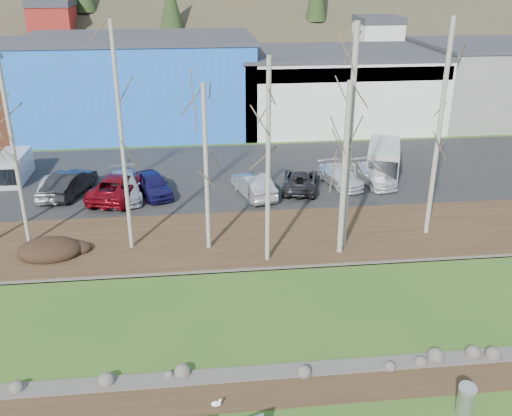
{
  "coord_description": "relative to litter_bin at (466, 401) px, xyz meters",
  "views": [
    {
      "loc": [
        -1.4,
        -13.86,
        14.02
      ],
      "look_at": [
        1.62,
        12.97,
        2.5
      ],
      "focal_mm": 40.0,
      "sensor_mm": 36.0,
      "label": 1
    }
  ],
  "objects": [
    {
      "name": "dirt_mound",
      "position": [
        -16.43,
        13.12,
        -0.03
      ],
      "size": [
        3.3,
        2.33,
        0.65
      ],
      "primitive_type": "ellipsoid",
      "color": "black",
      "rests_on": "far_bank"
    },
    {
      "name": "far_bank_rocks",
      "position": [
        -7.33,
        10.93,
        -0.5
      ],
      "size": [
        80.0,
        0.8,
        0.46
      ],
      "primitive_type": null,
      "color": "#47423D",
      "rests_on": "ground"
    },
    {
      "name": "building_grey",
      "position": [
        20.67,
        38.63,
        3.16
      ],
      "size": [
        14.28,
        12.24,
        7.3
      ],
      "color": "slate",
      "rests_on": "ground"
    },
    {
      "name": "birch_6",
      "position": [
        -1.37,
        11.8,
        4.12
      ],
      "size": [
        0.29,
        0.29,
        8.94
      ],
      "color": "#A6A196",
      "rests_on": "far_bank"
    },
    {
      "name": "seagull",
      "position": [
        -8.36,
        1.16,
        -0.33
      ],
      "size": [
        0.42,
        0.21,
        0.31
      ],
      "rotation": [
        0.0,
        0.0,
        0.36
      ],
      "color": "gold",
      "rests_on": "ground"
    },
    {
      "name": "car_7",
      "position": [
        3.39,
        21.48,
        0.29
      ],
      "size": [
        2.72,
        4.72,
        1.29
      ],
      "primitive_type": "imported",
      "rotation": [
        0.0,
        0.0,
        0.22
      ],
      "color": "silver",
      "rests_on": "parking_lot"
    },
    {
      "name": "car_0",
      "position": [
        -17.94,
        21.62,
        0.39
      ],
      "size": [
        1.79,
        4.42,
        1.5
      ],
      "primitive_type": "imported",
      "rotation": [
        0.0,
        0.0,
        3.15
      ],
      "color": "silver",
      "rests_on": "parking_lot"
    },
    {
      "name": "birch_4",
      "position": [
        -5.26,
        11.4,
        4.75
      ],
      "size": [
        0.23,
        0.23,
        10.2
      ],
      "color": "#A6A196",
      "rests_on": "far_bank"
    },
    {
      "name": "building_blue",
      "position": [
        -13.33,
        38.63,
        3.66
      ],
      "size": [
        20.4,
        12.24,
        8.3
      ],
      "color": "blue",
      "rests_on": "ground"
    },
    {
      "name": "van_grey",
      "position": [
        -21.37,
        24.84,
        0.57
      ],
      "size": [
        1.79,
        4.25,
        1.86
      ],
      "rotation": [
        0.0,
        0.0,
        -0.0
      ],
      "color": "silver",
      "rests_on": "parking_lot"
    },
    {
      "name": "car_3",
      "position": [
        -13.36,
        20.95,
        0.39
      ],
      "size": [
        2.72,
        5.36,
        1.49
      ],
      "primitive_type": "imported",
      "rotation": [
        0.0,
        0.0,
        0.13
      ],
      "color": "#B0B2B8",
      "rests_on": "parking_lot"
    },
    {
      "name": "near_bank_rocks",
      "position": [
        -7.33,
        2.73,
        -0.5
      ],
      "size": [
        80.0,
        0.8,
        0.5
      ],
      "primitive_type": null,
      "color": "#47423D",
      "rests_on": "ground"
    },
    {
      "name": "car_8",
      "position": [
        1.1,
        21.48,
        0.29
      ],
      "size": [
        2.72,
        4.72,
        1.29
      ],
      "primitive_type": "imported",
      "rotation": [
        0.0,
        0.0,
        0.22
      ],
      "color": "silver",
      "rests_on": "parking_lot"
    },
    {
      "name": "river",
      "position": [
        -7.33,
        6.83,
        -0.5
      ],
      "size": [
        80.0,
        8.0,
        0.9
      ],
      "primitive_type": null,
      "color": "#111C32",
      "rests_on": "ground"
    },
    {
      "name": "birch_7",
      "position": [
        4.06,
        13.55,
        5.47
      ],
      "size": [
        0.26,
        0.26,
        11.63
      ],
      "color": "#A6A196",
      "rests_on": "far_bank"
    },
    {
      "name": "building_white",
      "position": [
        4.67,
        38.61,
        2.91
      ],
      "size": [
        18.36,
        12.24,
        6.8
      ],
      "color": "silver",
      "rests_on": "ground"
    },
    {
      "name": "van_white",
      "position": [
        4.59,
        23.09,
        0.75
      ],
      "size": [
        3.68,
        5.49,
        2.22
      ],
      "rotation": [
        0.0,
        0.0,
        -0.34
      ],
      "color": "silver",
      "rests_on": "parking_lot"
    },
    {
      "name": "birch_1",
      "position": [
        -17.86,
        14.65,
        5.52
      ],
      "size": [
        0.21,
        0.21,
        11.73
      ],
      "color": "#A6A196",
      "rests_on": "far_bank"
    },
    {
      "name": "car_4",
      "position": [
        -11.5,
        21.05,
        0.38
      ],
      "size": [
        3.02,
        4.64,
        1.47
      ],
      "primitive_type": "imported",
      "rotation": [
        0.0,
        0.0,
        0.32
      ],
      "color": "#19154E",
      "rests_on": "parking_lot"
    },
    {
      "name": "birch_2",
      "position": [
        -12.29,
        13.56,
        5.47
      ],
      "size": [
        0.21,
        0.21,
        11.64
      ],
      "color": "#A6A196",
      "rests_on": "far_bank"
    },
    {
      "name": "car_1",
      "position": [
        -16.92,
        21.79,
        0.44
      ],
      "size": [
        3.02,
        5.14,
        1.6
      ],
      "primitive_type": "imported",
      "rotation": [
        0.0,
        0.0,
        2.85
      ],
      "color": "black",
      "rests_on": "parking_lot"
    },
    {
      "name": "far_bank",
      "position": [
        -7.33,
        14.13,
        -0.42
      ],
      "size": [
        80.0,
        7.0,
        0.15
      ],
      "primitive_type": "cube",
      "color": "#382616",
      "rests_on": "ground"
    },
    {
      "name": "car_2",
      "position": [
        -13.66,
        20.84,
        0.44
      ],
      "size": [
        4.02,
        6.22,
        1.59
      ],
      "primitive_type": "imported",
      "rotation": [
        0.0,
        0.0,
        2.88
      ],
      "color": "maroon",
      "rests_on": "parking_lot"
    },
    {
      "name": "car_5",
      "position": [
        -5.02,
        20.13,
        0.39
      ],
      "size": [
        2.71,
        4.83,
        1.51
      ],
      "primitive_type": "imported",
      "rotation": [
        0.0,
        0.0,
        3.4
      ],
      "color": "#ADADAF",
      "rests_on": "parking_lot"
    },
    {
      "name": "birch_3",
      "position": [
        -8.19,
        13.05,
        4.03
      ],
      "size": [
        0.23,
        0.23,
        8.75
      ],
      "color": "#A6A196",
      "rests_on": "far_bank"
    },
    {
      "name": "litter_bin",
      "position": [
        0.0,
        0.0,
        0.0
      ],
      "size": [
        0.64,
        0.64,
        1.0
      ],
      "primitive_type": "cylinder",
      "rotation": [
        0.0,
        0.0,
        -0.12
      ],
      "color": "#A2A5A7",
      "rests_on": "ground"
    },
    {
      "name": "parking_lot",
      "position": [
        -7.33,
        24.63,
        -0.43
      ],
      "size": [
        80.0,
        14.0,
        0.14
      ],
      "primitive_type": "cube",
      "color": "black",
      "rests_on": "ground"
    },
    {
      "name": "dirt_strip",
      "position": [
        -7.33,
        1.73,
        -0.48
      ],
      "size": [
        80.0,
        1.8,
        0.03
      ],
      "primitive_type": "cube",
      "color": "#382616",
      "rests_on": "ground"
    },
    {
      "name": "birch_5",
      "position": [
        -1.03,
        12.47,
        5.42
      ],
      "size": [
        0.29,
        0.29,
        11.53
      ],
      "color": "#A6A196",
      "rests_on": "far_bank"
    },
    {
      "name": "car_6",
      "position": [
        -1.78,
        21.0,
        0.3
      ],
      "size": [
        3.16,
        5.08,
        1.31
      ],
      "primitive_type": "imported",
      "rotation": [
        0.0,
        0.0,
        2.92
      ],
      "color": "#28272A",
      "rests_on": "parking_lot"
    }
  ]
}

